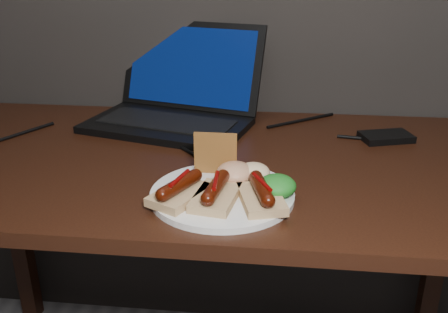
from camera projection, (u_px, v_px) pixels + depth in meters
name	position (u px, v px, depth m)	size (l,w,h in m)	color
desk	(202.00, 193.00, 1.14)	(1.40, 0.70, 0.75)	black
laptop	(177.00, 102.00, 1.31)	(0.47, 0.41, 0.25)	black
hard_drive	(386.00, 137.00, 1.20)	(0.12, 0.07, 0.02)	black
desk_cables	(208.00, 133.00, 1.24)	(0.97, 0.34, 0.01)	black
plate	(222.00, 194.00, 0.93)	(0.27, 0.27, 0.01)	white
bread_sausage_left	(180.00, 190.00, 0.89)	(0.11, 0.13, 0.04)	#E0C584
bread_sausage_center	(216.00, 193.00, 0.88)	(0.09, 0.12, 0.04)	#E0C584
bread_sausage_right	(261.00, 194.00, 0.88)	(0.10, 0.13, 0.04)	#E0C584
crispbread	(215.00, 153.00, 0.99)	(0.09, 0.01, 0.09)	#AB632E
salad_greens	(277.00, 186.00, 0.90)	(0.07, 0.07, 0.04)	#13601B
salsa_mound	(235.00, 173.00, 0.95)	(0.07, 0.07, 0.04)	#A72010
coleslaw_mound	(253.00, 172.00, 0.96)	(0.06, 0.06, 0.04)	white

